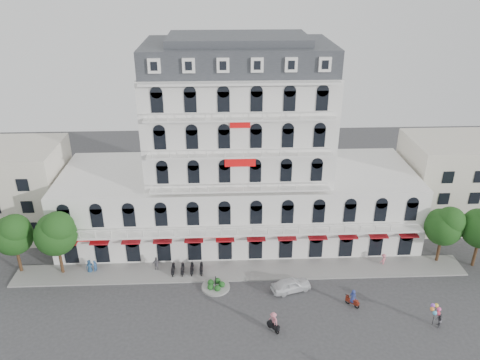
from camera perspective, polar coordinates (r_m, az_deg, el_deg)
name	(u,v)px	position (r m, az deg, el deg)	size (l,w,h in m)	color
ground	(245,325)	(49.57, 0.62, -17.23)	(120.00, 120.00, 0.00)	#38383A
sidewalk	(241,271)	(56.47, 0.14, -10.98)	(53.00, 4.00, 0.16)	gray
main_building	(238,164)	(59.35, -0.23, 1.96)	(45.00, 15.00, 25.80)	silver
flank_building_west	(11,189)	(68.74, -26.16, -1.03)	(14.00, 10.00, 12.00)	beige
flank_building_east	(456,181)	(70.50, 24.87, -0.12)	(14.00, 10.00, 12.00)	beige
traffic_island	(216,286)	(53.94, -2.98, -12.78)	(3.20, 3.20, 1.60)	gray
parked_scooter_row	(187,273)	(56.48, -6.43, -11.26)	(4.40, 1.80, 1.10)	black
tree_west_outer	(13,233)	(59.33, -25.95, -5.84)	(4.50, 4.48, 7.76)	#382314
tree_west_inner	(56,232)	(56.93, -21.56, -5.91)	(4.76, 4.76, 8.25)	#382314
tree_east_inner	(445,225)	(60.31, 23.67, -5.00)	(4.40, 4.37, 7.57)	#382314
parked_car	(291,285)	(53.53, 6.25, -12.58)	(1.80, 4.47, 1.52)	white
rider_east	(353,298)	(52.45, 13.59, -13.83)	(1.31, 1.30, 2.06)	maroon
rider_center	(273,321)	(48.29, 4.08, -16.79)	(1.21, 1.43, 2.24)	black
pedestrian_left	(90,266)	(58.55, -17.87, -9.99)	(0.83, 0.54, 1.70)	navy
pedestrian_mid	(157,264)	(56.89, -10.13, -10.07)	(1.09, 0.46, 1.87)	slate
pedestrian_right	(383,260)	(59.60, 17.08, -9.26)	(1.01, 0.58, 1.57)	#D57080
pedestrian_far	(95,266)	(58.39, -17.22, -10.04)	(0.60, 0.39, 1.64)	#2A4D7E
balloon_vendor	(438,316)	(52.44, 22.94, -15.04)	(1.40, 1.31, 2.45)	#504F56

